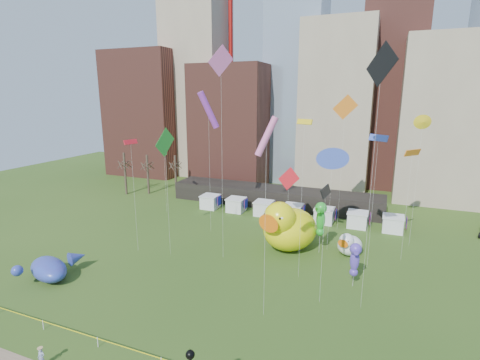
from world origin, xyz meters
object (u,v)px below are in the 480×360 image
at_px(big_duck, 288,227).
at_px(small_duck, 349,244).
at_px(woman, 41,358).
at_px(seahorse_purple, 355,257).
at_px(seahorse_green, 321,216).
at_px(whale_inflatable, 51,268).

height_order(big_duck, small_duck, big_duck).
distance_m(big_duck, small_duck, 7.89).
bearing_deg(woman, seahorse_purple, 32.75).
xyz_separation_m(small_duck, woman, (-19.13, -28.42, -0.65)).
bearing_deg(small_duck, big_duck, -151.61).
height_order(seahorse_green, seahorse_purple, seahorse_green).
distance_m(big_duck, seahorse_green, 4.43).
bearing_deg(big_duck, seahorse_purple, -15.70).
distance_m(big_duck, seahorse_purple, 10.87).
xyz_separation_m(seahorse_purple, whale_inflatable, (-30.96, -10.61, -2.15)).
xyz_separation_m(whale_inflatable, woman, (10.63, -10.08, -0.42)).
xyz_separation_m(big_duck, whale_inflatable, (-22.18, -17.01, -1.97)).
relative_size(whale_inflatable, woman, 4.91).
bearing_deg(seahorse_purple, whale_inflatable, -169.64).
distance_m(seahorse_green, seahorse_purple, 8.58).
bearing_deg(whale_inflatable, seahorse_purple, 40.84).
xyz_separation_m(seahorse_purple, woman, (-20.33, -20.69, -2.57)).
distance_m(small_duck, whale_inflatable, 34.95).
distance_m(small_duck, woman, 34.26).
bearing_deg(woman, small_duck, 43.32).
bearing_deg(seahorse_green, woman, -113.87).
height_order(seahorse_green, whale_inflatable, seahorse_green).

